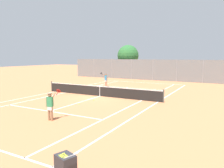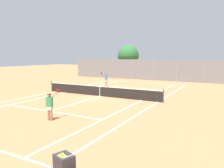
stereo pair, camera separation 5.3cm
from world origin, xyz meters
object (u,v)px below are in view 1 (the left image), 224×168
object	(u,v)px
player_near_side	(50,105)
tennis_net	(100,91)
player_far_left	(106,79)
ball_cart	(65,165)
loose_tennis_ball_0	(94,100)
loose_tennis_ball_2	(128,82)
loose_tennis_ball_1	(79,104)
tree_behind_left	(128,56)

from	to	relation	value
player_near_side	tennis_net	bearing A→B (deg)	101.20
player_far_left	ball_cart	bearing A→B (deg)	-63.23
ball_cart	player_far_left	distance (m)	20.24
tennis_net	loose_tennis_ball_0	distance (m)	2.23
player_near_side	ball_cart	bearing A→B (deg)	-42.26
player_near_side	loose_tennis_ball_2	bearing A→B (deg)	101.31
loose_tennis_ball_0	loose_tennis_ball_1	xyz separation A→B (m)	(-0.23, -1.72, 0.00)
player_far_left	tree_behind_left	world-z (taller)	tree_behind_left
player_far_left	tennis_net	bearing A→B (deg)	-65.05
tennis_net	ball_cart	world-z (taller)	tennis_net
loose_tennis_ball_0	tree_behind_left	size ratio (longest dim) A/B	0.01
loose_tennis_ball_1	ball_cart	bearing A→B (deg)	-55.03
player_far_left	tree_behind_left	distance (m)	13.16
loose_tennis_ball_0	loose_tennis_ball_1	world-z (taller)	same
player_far_left	loose_tennis_ball_1	xyz separation A→B (m)	(3.11, -9.48, -0.89)
tennis_net	ball_cart	bearing A→B (deg)	-62.41
player_near_side	loose_tennis_ball_0	world-z (taller)	player_near_side
tennis_net	loose_tennis_ball_0	world-z (taller)	tennis_net
loose_tennis_ball_1	tree_behind_left	world-z (taller)	tree_behind_left
player_far_left	loose_tennis_ball_0	size ratio (longest dim) A/B	26.88
tennis_net	loose_tennis_ball_2	bearing A→B (deg)	101.38
loose_tennis_ball_0	tree_behind_left	world-z (taller)	tree_behind_left
player_far_left	loose_tennis_ball_2	bearing A→B (deg)	85.74
player_near_side	loose_tennis_ball_0	xyz separation A→B (m)	(-0.88, 5.86, -0.89)
tennis_net	ball_cart	xyz separation A→B (m)	(6.47, -12.37, 0.03)
player_near_side	loose_tennis_ball_1	size ratio (longest dim) A/B	26.88
ball_cart	tree_behind_left	distance (m)	33.02
loose_tennis_ball_1	loose_tennis_ball_0	bearing A→B (deg)	82.41
player_near_side	loose_tennis_ball_2	xyz separation A→B (m)	(-3.81, 19.06, -0.89)
ball_cart	loose_tennis_ball_1	world-z (taller)	ball_cart
player_near_side	loose_tennis_ball_1	bearing A→B (deg)	104.99
player_far_left	loose_tennis_ball_0	world-z (taller)	player_far_left
loose_tennis_ball_0	loose_tennis_ball_1	bearing A→B (deg)	-97.59
loose_tennis_ball_0	ball_cart	bearing A→B (deg)	-60.73
ball_cart	loose_tennis_ball_0	size ratio (longest dim) A/B	14.58
player_far_left	loose_tennis_ball_1	world-z (taller)	player_far_left
player_near_side	loose_tennis_ball_0	size ratio (longest dim) A/B	26.88
loose_tennis_ball_2	tree_behind_left	world-z (taller)	tree_behind_left
ball_cart	player_far_left	size ratio (longest dim) A/B	0.54
player_near_side	loose_tennis_ball_1	distance (m)	4.37
tennis_net	tree_behind_left	size ratio (longest dim) A/B	2.12
tennis_net	player_near_side	world-z (taller)	player_near_side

